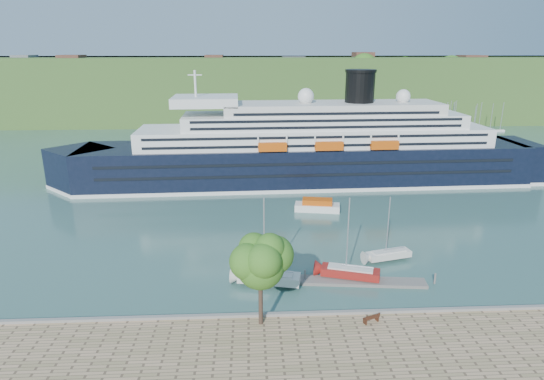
{
  "coord_description": "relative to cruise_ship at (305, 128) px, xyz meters",
  "views": [
    {
      "loc": [
        -7.24,
        -40.95,
        27.41
      ],
      "look_at": [
        -3.73,
        30.0,
        5.11
      ],
      "focal_mm": 30.0,
      "sensor_mm": 36.0,
      "label": 1
    }
  ],
  "objects": [
    {
      "name": "sailboat_white_far",
      "position": [
        7.03,
        -37.42,
        -7.35
      ],
      "size": [
        6.96,
        3.48,
        8.67
      ],
      "primitive_type": null,
      "rotation": [
        0.0,
        0.0,
        0.25
      ],
      "color": "silver",
      "rests_on": "ground"
    },
    {
      "name": "far_hillside",
      "position": [
        -4.15,
        93.81,
        0.32
      ],
      "size": [
        400.0,
        50.0,
        24.0
      ],
      "primitive_type": "cube",
      "color": "#3C5E25",
      "rests_on": "ground"
    },
    {
      "name": "quay_coping",
      "position": [
        -4.15,
        -51.39,
        -10.53
      ],
      "size": [
        220.0,
        0.5,
        0.3
      ],
      "primitive_type": "cube",
      "color": "slate",
      "rests_on": "promenade"
    },
    {
      "name": "park_bench",
      "position": [
        0.51,
        -53.06,
        -10.12
      ],
      "size": [
        1.89,
        1.3,
        1.12
      ],
      "primitive_type": null,
      "rotation": [
        0.0,
        0.0,
        0.37
      ],
      "color": "#492414",
      "rests_on": "promenade"
    },
    {
      "name": "tender_launch",
      "position": [
        0.26,
        -17.47,
        -10.59
      ],
      "size": [
        8.21,
        4.0,
        2.17
      ],
      "primitive_type": null,
      "rotation": [
        0.0,
        0.0,
        -0.17
      ],
      "color": "#C54A0B",
      "rests_on": "ground"
    },
    {
      "name": "sailboat_white_near",
      "position": [
        -9.34,
        -43.44,
        -6.37
      ],
      "size": [
        8.52,
        3.97,
        10.62
      ],
      "primitive_type": null,
      "rotation": [
        0.0,
        0.0,
        -0.21
      ],
      "color": "silver",
      "rests_on": "ground"
    },
    {
      "name": "sailboat_red",
      "position": [
        0.71,
        -42.46,
        -6.61
      ],
      "size": [
        8.15,
        4.43,
        10.15
      ],
      "primitive_type": null,
      "rotation": [
        0.0,
        0.0,
        -0.3
      ],
      "color": "maroon",
      "rests_on": "ground"
    },
    {
      "name": "cruise_ship",
      "position": [
        0.0,
        0.0,
        0.0
      ],
      "size": [
        104.45,
        18.36,
        23.36
      ],
      "primitive_type": null,
      "rotation": [
        0.0,
        0.0,
        0.03
      ],
      "color": "black",
      "rests_on": "ground"
    },
    {
      "name": "promenade_tree",
      "position": [
        -10.55,
        -52.69,
        -5.42
      ],
      "size": [
        6.35,
        6.35,
        10.52
      ],
      "primitive_type": null,
      "color": "#2C641A",
      "rests_on": "promenade"
    },
    {
      "name": "ground",
      "position": [
        -4.15,
        -51.19,
        -11.68
      ],
      "size": [
        400.0,
        400.0,
        0.0
      ],
      "primitive_type": "plane",
      "color": "#305652",
      "rests_on": "ground"
    },
    {
      "name": "floating_pontoon",
      "position": [
        0.92,
        -43.24,
        -11.49
      ],
      "size": [
        17.7,
        3.98,
        0.39
      ],
      "primitive_type": null,
      "rotation": [
        0.0,
        0.0,
        -0.11
      ],
      "color": "slate",
      "rests_on": "ground"
    }
  ]
}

